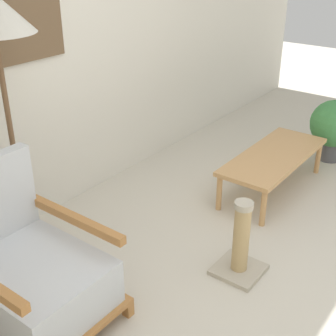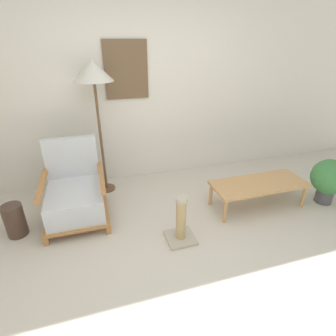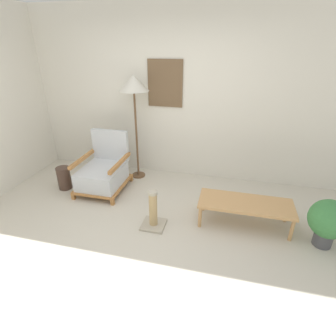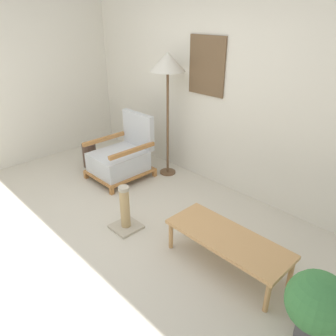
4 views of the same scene
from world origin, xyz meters
name	(u,v)px [view 2 (image 2 of 4)]	position (x,y,z in m)	size (l,w,h in m)	color
ground_plane	(189,274)	(0.00, 0.00, 0.00)	(14.00, 14.00, 0.00)	beige
wall_back	(139,85)	(0.00, 2.05, 1.35)	(8.00, 0.09, 2.70)	silver
armchair	(75,195)	(-0.96, 1.20, 0.30)	(0.68, 0.80, 0.88)	#B2753D
floor_lamp	(93,76)	(-0.58, 1.74, 1.52)	(0.47, 0.47, 1.70)	brown
coffee_table	(259,185)	(1.20, 0.79, 0.30)	(1.16, 0.46, 0.33)	tan
vase	(15,220)	(-1.59, 1.05, 0.18)	(0.21, 0.21, 0.37)	#473328
potted_plant	(329,178)	(2.09, 0.61, 0.34)	(0.44, 0.44, 0.59)	#4C4C51
scratching_post	(181,224)	(0.08, 0.47, 0.19)	(0.30, 0.30, 0.52)	#B2A893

